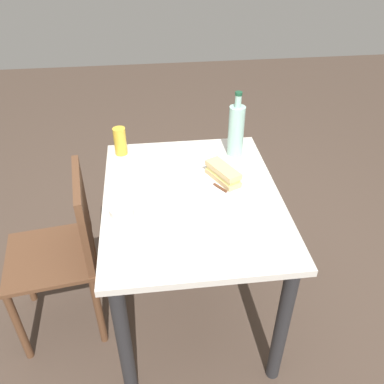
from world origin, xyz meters
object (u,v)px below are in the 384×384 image
at_px(plate_near, 223,181).
at_px(water_bottle, 236,130).
at_px(dining_table, 192,219).
at_px(baguette_sandwich_near, 223,174).
at_px(chair_far, 67,247).
at_px(olive_bowl, 122,211).
at_px(knife_near, 214,184).
at_px(beer_glass, 120,141).

bearing_deg(plate_near, water_bottle, -23.19).
xyz_separation_m(dining_table, baguette_sandwich_near, (0.08, -0.15, 0.18)).
distance_m(chair_far, plate_near, 0.79).
height_order(dining_table, water_bottle, water_bottle).
height_order(dining_table, olive_bowl, olive_bowl).
height_order(plate_near, olive_bowl, olive_bowl).
relative_size(chair_far, baguette_sandwich_near, 4.36).
height_order(knife_near, water_bottle, water_bottle).
relative_size(plate_near, water_bottle, 0.78).
xyz_separation_m(knife_near, beer_glass, (0.35, 0.42, 0.05)).
xyz_separation_m(chair_far, knife_near, (0.04, -0.69, 0.27)).
bearing_deg(chair_far, beer_glass, -34.66).
relative_size(knife_near, water_bottle, 0.47).
bearing_deg(knife_near, plate_near, -52.45).
height_order(knife_near, olive_bowl, olive_bowl).
distance_m(dining_table, beer_glass, 0.55).
bearing_deg(knife_near, dining_table, 114.82).
distance_m(plate_near, baguette_sandwich_near, 0.04).
bearing_deg(water_bottle, knife_near, 151.82).
height_order(baguette_sandwich_near, beer_glass, beer_glass).
distance_m(water_bottle, beer_glass, 0.58).
xyz_separation_m(baguette_sandwich_near, beer_glass, (0.32, 0.47, 0.02)).
height_order(plate_near, beer_glass, beer_glass).
bearing_deg(baguette_sandwich_near, plate_near, 0.00).
bearing_deg(plate_near, chair_far, 95.67).
bearing_deg(knife_near, chair_far, 93.16).
bearing_deg(plate_near, dining_table, 118.99).
relative_size(plate_near, olive_bowl, 2.51).
distance_m(knife_near, beer_glass, 0.55).
bearing_deg(chair_far, knife_near, -86.84).
relative_size(dining_table, chair_far, 1.13).
distance_m(baguette_sandwich_near, water_bottle, 0.29).
xyz_separation_m(chair_far, beer_glass, (0.39, -0.27, 0.32)).
relative_size(chair_far, olive_bowl, 8.51).
bearing_deg(knife_near, water_bottle, -28.18).
bearing_deg(chair_far, olive_bowl, -109.56).
relative_size(chair_far, plate_near, 3.38).
bearing_deg(knife_near, baguette_sandwich_near, -52.45).
relative_size(baguette_sandwich_near, knife_near, 1.29).
bearing_deg(baguette_sandwich_near, beer_glass, 55.73).
height_order(baguette_sandwich_near, knife_near, baguette_sandwich_near).
relative_size(plate_near, beer_glass, 1.82).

